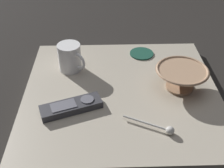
{
  "coord_description": "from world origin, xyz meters",
  "views": [
    {
      "loc": [
        0.05,
        0.69,
        0.59
      ],
      "look_at": [
        0.03,
        -0.01,
        0.06
      ],
      "focal_mm": 46.21,
      "sensor_mm": 36.0,
      "label": 1
    }
  ],
  "objects_px": {
    "coffee_mug": "(70,57)",
    "drink_coaster": "(142,54)",
    "teaspoon": "(163,128)",
    "tv_remote_near": "(71,106)",
    "cereal_bowl": "(181,77)"
  },
  "relations": [
    {
      "from": "coffee_mug",
      "to": "drink_coaster",
      "type": "bearing_deg",
      "value": -160.41
    },
    {
      "from": "coffee_mug",
      "to": "teaspoon",
      "type": "relative_size",
      "value": 0.73
    },
    {
      "from": "tv_remote_near",
      "to": "drink_coaster",
      "type": "distance_m",
      "value": 0.37
    },
    {
      "from": "coffee_mug",
      "to": "teaspoon",
      "type": "xyz_separation_m",
      "value": [
        -0.26,
        0.3,
        -0.03
      ]
    },
    {
      "from": "coffee_mug",
      "to": "teaspoon",
      "type": "distance_m",
      "value": 0.4
    },
    {
      "from": "teaspoon",
      "to": "drink_coaster",
      "type": "xyz_separation_m",
      "value": [
        0.01,
        -0.39,
        -0.01
      ]
    },
    {
      "from": "cereal_bowl",
      "to": "tv_remote_near",
      "type": "bearing_deg",
      "value": 15.39
    },
    {
      "from": "cereal_bowl",
      "to": "drink_coaster",
      "type": "height_order",
      "value": "cereal_bowl"
    },
    {
      "from": "drink_coaster",
      "to": "tv_remote_near",
      "type": "bearing_deg",
      "value": 51.62
    },
    {
      "from": "teaspoon",
      "to": "drink_coaster",
      "type": "bearing_deg",
      "value": -88.27
    },
    {
      "from": "teaspoon",
      "to": "tv_remote_near",
      "type": "relative_size",
      "value": 0.71
    },
    {
      "from": "coffee_mug",
      "to": "tv_remote_near",
      "type": "distance_m",
      "value": 0.21
    },
    {
      "from": "cereal_bowl",
      "to": "tv_remote_near",
      "type": "relative_size",
      "value": 0.88
    },
    {
      "from": "coffee_mug",
      "to": "drink_coaster",
      "type": "relative_size",
      "value": 1.08
    },
    {
      "from": "tv_remote_near",
      "to": "teaspoon",
      "type": "bearing_deg",
      "value": 159.28
    }
  ]
}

